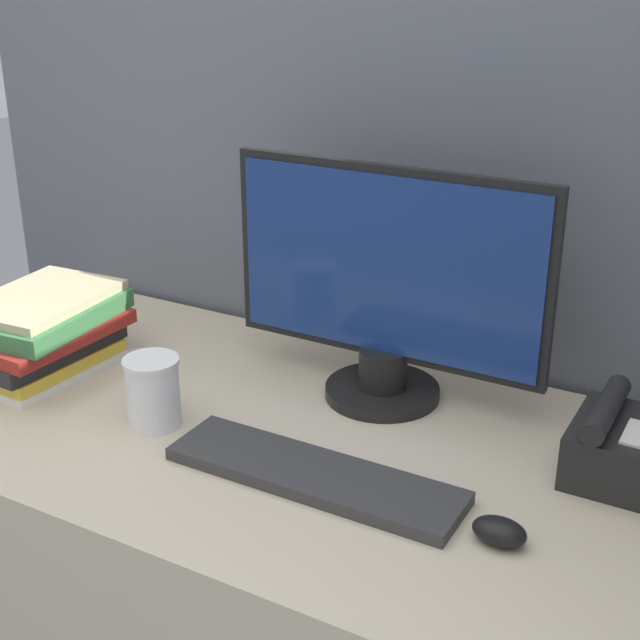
{
  "coord_description": "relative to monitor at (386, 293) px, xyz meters",
  "views": [
    {
      "loc": [
        0.68,
        -0.73,
        1.46
      ],
      "look_at": [
        0.04,
        0.4,
        0.92
      ],
      "focal_mm": 50.0,
      "sensor_mm": 36.0,
      "label": 1
    }
  ],
  "objects": [
    {
      "name": "cubicle_panel_rear",
      "position": [
        -0.09,
        0.22,
        -0.04
      ],
      "size": [
        1.97,
        0.04,
        1.76
      ],
      "color": "slate",
      "rests_on": "ground_plane"
    },
    {
      "name": "desk",
      "position": [
        -0.09,
        -0.19,
        -0.56
      ],
      "size": [
        1.57,
        0.73,
        0.72
      ],
      "color": "beige",
      "rests_on": "ground_plane"
    },
    {
      "name": "monitor",
      "position": [
        0.0,
        0.0,
        0.0
      ],
      "size": [
        0.57,
        0.2,
        0.41
      ],
      "color": "black",
      "rests_on": "desk"
    },
    {
      "name": "keyboard",
      "position": [
        0.03,
        -0.3,
        -0.18
      ],
      "size": [
        0.46,
        0.12,
        0.02
      ],
      "color": "#333333",
      "rests_on": "desk"
    },
    {
      "name": "mouse",
      "position": [
        0.32,
        -0.31,
        -0.18
      ],
      "size": [
        0.07,
        0.05,
        0.04
      ],
      "color": "black",
      "rests_on": "desk"
    },
    {
      "name": "coffee_cup",
      "position": [
        -0.29,
        -0.28,
        -0.13
      ],
      "size": [
        0.09,
        0.09,
        0.12
      ],
      "color": "white",
      "rests_on": "desk"
    },
    {
      "name": "book_stack",
      "position": [
        -0.61,
        -0.21,
        -0.12
      ],
      "size": [
        0.27,
        0.3,
        0.15
      ],
      "color": "silver",
      "rests_on": "desk"
    },
    {
      "name": "desk_telephone",
      "position": [
        0.44,
        -0.06,
        -0.15
      ],
      "size": [
        0.19,
        0.18,
        0.12
      ],
      "color": "black",
      "rests_on": "desk"
    }
  ]
}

